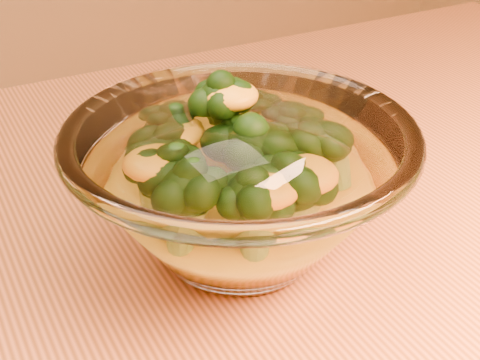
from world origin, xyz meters
name	(u,v)px	position (x,y,z in m)	size (l,w,h in m)	color
glass_bowl	(240,186)	(0.00, 0.02, 0.80)	(0.24, 0.24, 0.10)	white
cheese_sauce	(240,213)	(0.00, 0.02, 0.78)	(0.13, 0.13, 0.04)	#F0AC14
broccoli_heap	(234,163)	(0.00, 0.03, 0.82)	(0.15, 0.15, 0.09)	black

